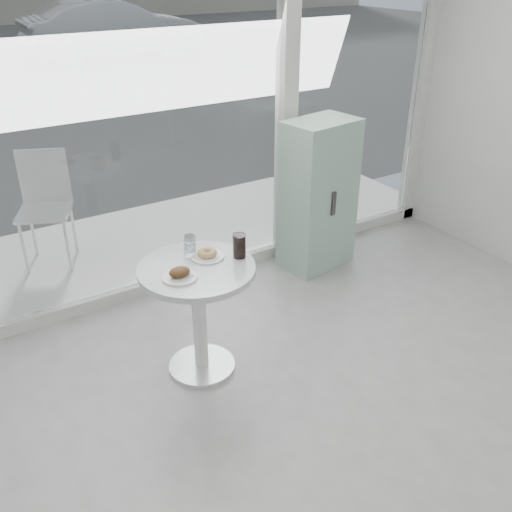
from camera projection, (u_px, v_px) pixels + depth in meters
storefront at (193, 69)px, 4.10m from camera, size 5.00×0.14×3.00m
main_table at (198, 297)px, 3.55m from camera, size 0.72×0.72×0.77m
patio_deck at (158, 239)px, 5.46m from camera, size 5.60×1.60×0.05m
mint_cabinet at (318, 195)px, 4.80m from camera, size 0.64×0.48×1.28m
patio_chair at (45, 201)px, 4.82m from camera, size 0.55×0.55×0.96m
car_silver at (113, 29)px, 14.45m from camera, size 4.45×1.58×1.46m
plate_fritter at (180, 274)px, 3.32m from camera, size 0.21×0.21×0.07m
plate_donut at (207, 255)px, 3.54m from camera, size 0.21×0.21×0.05m
water_tumbler_a at (190, 249)px, 3.55m from camera, size 0.07×0.07×0.11m
water_tumbler_b at (190, 244)px, 3.60m from camera, size 0.07×0.07×0.11m
cola_glass at (239, 246)px, 3.52m from camera, size 0.08×0.08×0.16m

